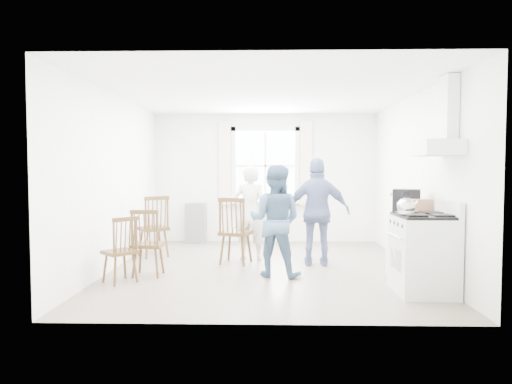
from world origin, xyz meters
name	(u,v)px	position (x,y,z in m)	size (l,w,h in m)	color
room_shell	(265,182)	(0.00, 0.00, 1.30)	(4.62, 5.12, 2.64)	gray
window_assembly	(265,170)	(0.00, 2.45, 1.46)	(1.88, 0.24, 1.70)	white
range_hood	(439,135)	(2.07, -1.35, 1.90)	(0.45, 0.76, 0.94)	silver
shelf_unit	(196,223)	(-1.40, 2.33, 0.40)	(0.40, 0.30, 0.80)	slate
gas_stove	(423,253)	(1.91, -1.35, 0.48)	(0.68, 0.76, 1.12)	silver
kettle	(406,207)	(1.67, -1.43, 1.05)	(0.21, 0.21, 0.29)	silver
low_cabinet	(411,246)	(1.98, -0.65, 0.45)	(0.50, 0.55, 0.90)	silver
stereo_stack	(407,201)	(1.94, -0.57, 1.06)	(0.44, 0.41, 0.32)	black
cardboard_box	(419,207)	(2.03, -0.80, 1.00)	(0.31, 0.22, 0.20)	#AD7854
windsor_chair_a	(155,220)	(-1.84, 0.76, 0.64)	(0.60, 0.60, 1.05)	#452C16
windsor_chair_b	(146,236)	(-1.63, -0.64, 0.58)	(0.41, 0.40, 0.95)	#452C16
windsor_chair_c	(123,243)	(-1.83, -0.98, 0.54)	(0.52, 0.52, 0.88)	#452C16
person_left	(250,213)	(-0.24, 0.64, 0.77)	(0.56, 0.56, 1.55)	white
person_mid	(275,221)	(0.15, -0.51, 0.78)	(0.75, 0.75, 1.55)	#486486
person_right	(318,212)	(0.82, 0.21, 0.83)	(0.97, 0.97, 1.66)	navy
potted_plant	(275,191)	(0.19, 2.36, 1.03)	(0.20, 0.20, 0.37)	#306C34
windsor_chair_d	(233,223)	(-0.49, 0.21, 0.65)	(0.55, 0.54, 1.06)	#452C16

